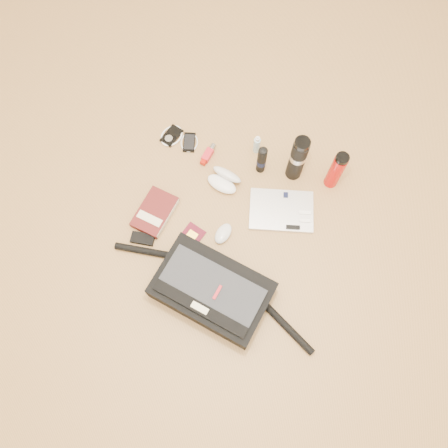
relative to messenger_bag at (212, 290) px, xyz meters
The scene contains 14 objects.
ground 0.22m from the messenger_bag, 88.04° to the left, with size 4.00×4.00×0.00m, color #A37844.
messenger_bag is the anchor object (origin of this frame).
laptop 0.48m from the messenger_bag, 62.03° to the left, with size 0.31×0.23×0.03m.
book 0.44m from the messenger_bag, 137.52° to the left, with size 0.18×0.23×0.04m.
passport 0.27m from the messenger_bag, 123.69° to the left, with size 0.13×0.15×0.01m.
mouse 0.26m from the messenger_bag, 91.60° to the left, with size 0.09×0.12×0.03m.
sunglasses_case 0.51m from the messenger_bag, 96.15° to the left, with size 0.18×0.16×0.08m.
ipod 0.78m from the messenger_bag, 116.78° to the left, with size 0.12×0.12×0.01m.
phone 0.73m from the messenger_bag, 110.98° to the left, with size 0.09×0.11×0.01m.
inhaler 0.65m from the messenger_bag, 104.06° to the left, with size 0.05×0.12×0.03m.
spray_bottle 0.71m from the messenger_bag, 85.37° to the left, with size 0.04×0.04×0.12m.
aerosol_can 0.62m from the messenger_bag, 81.33° to the left, with size 0.04×0.04×0.18m.
thermos_black 0.67m from the messenger_bag, 68.48° to the left, with size 0.09×0.09×0.28m.
thermos_red 0.74m from the messenger_bag, 55.58° to the left, with size 0.08×0.08×0.23m.
Camera 1 is at (0.12, -0.56, 1.80)m, focal length 35.00 mm.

